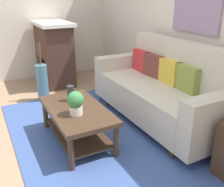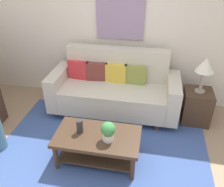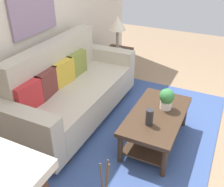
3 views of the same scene
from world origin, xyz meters
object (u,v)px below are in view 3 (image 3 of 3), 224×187
at_px(coffee_table, 156,121).
at_px(potted_plant_tabletop, 167,98).
at_px(table_lamp, 118,25).
at_px(couch, 72,91).
at_px(throw_pillow_olive, 76,64).
at_px(tabletop_vase, 149,117).
at_px(throw_pillow_mustard, 63,73).
at_px(throw_pillow_crimson, 29,96).
at_px(framed_painting, 33,6).
at_px(side_table, 117,65).
at_px(throw_pillow_maroon, 47,83).

distance_m(coffee_table, potted_plant_tabletop, 0.30).
bearing_deg(coffee_table, table_lamp, 39.74).
relative_size(couch, throw_pillow_olive, 5.92).
height_order(couch, tabletop_vase, couch).
bearing_deg(throw_pillow_mustard, throw_pillow_crimson, 180.00).
bearing_deg(throw_pillow_mustard, tabletop_vase, -100.78).
distance_m(potted_plant_tabletop, framed_painting, 1.95).
bearing_deg(table_lamp, framed_painting, 159.56).
distance_m(tabletop_vase, side_table, 1.98).
height_order(tabletop_vase, side_table, tabletop_vase).
bearing_deg(couch, coffee_table, -90.56).
bearing_deg(table_lamp, tabletop_vase, -145.10).
xyz_separation_m(throw_pillow_olive, side_table, (1.04, -0.17, -0.40)).
distance_m(throw_pillow_mustard, potted_plant_tabletop, 1.38).
distance_m(throw_pillow_maroon, side_table, 1.75).
bearing_deg(throw_pillow_mustard, couch, -90.00).
bearing_deg(tabletop_vase, throw_pillow_maroon, 93.67).
bearing_deg(potted_plant_tabletop, throw_pillow_maroon, 108.94).
bearing_deg(throw_pillow_olive, side_table, -9.19).
relative_size(couch, throw_pillow_mustard, 5.92).
bearing_deg(throw_pillow_crimson, potted_plant_tabletop, -59.76).
height_order(throw_pillow_olive, framed_painting, framed_painting).
bearing_deg(tabletop_vase, potted_plant_tabletop, -11.61).
distance_m(couch, table_lamp, 1.48).
bearing_deg(side_table, framed_painting, 159.56).
bearing_deg(couch, potted_plant_tabletop, -83.50).
xyz_separation_m(throw_pillow_olive, framed_painting, (-0.33, 0.34, 0.82)).
relative_size(coffee_table, side_table, 1.96).
xyz_separation_m(throw_pillow_maroon, throw_pillow_mustard, (0.33, 0.00, 0.00)).
bearing_deg(coffee_table, tabletop_vase, 174.87).
bearing_deg(coffee_table, framed_painting, 89.60).
distance_m(throw_pillow_mustard, tabletop_vase, 1.32).
relative_size(couch, framed_painting, 2.68).
height_order(coffee_table, tabletop_vase, tabletop_vase).
height_order(tabletop_vase, potted_plant_tabletop, potted_plant_tabletop).
height_order(throw_pillow_mustard, throw_pillow_olive, same).
height_order(throw_pillow_maroon, throw_pillow_mustard, same).
bearing_deg(side_table, coffee_table, -140.26).
xyz_separation_m(side_table, framed_painting, (-1.36, 0.51, 1.22)).
bearing_deg(framed_painting, potted_plant_tabletop, -85.26).
bearing_deg(side_table, throw_pillow_maroon, 174.35).
distance_m(throw_pillow_olive, potted_plant_tabletop, 1.39).
distance_m(throw_pillow_maroon, potted_plant_tabletop, 1.45).
relative_size(throw_pillow_mustard, throw_pillow_olive, 1.00).
bearing_deg(coffee_table, potted_plant_tabletop, -20.89).
distance_m(throw_pillow_crimson, throw_pillow_maroon, 0.33).
xyz_separation_m(coffee_table, framed_painting, (0.01, 1.65, 1.19)).
xyz_separation_m(side_table, table_lamp, (0.00, 0.00, 0.71)).
bearing_deg(throw_pillow_crimson, throw_pillow_maroon, 0.00).
xyz_separation_m(throw_pillow_maroon, framed_painting, (0.33, 0.34, 0.82)).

